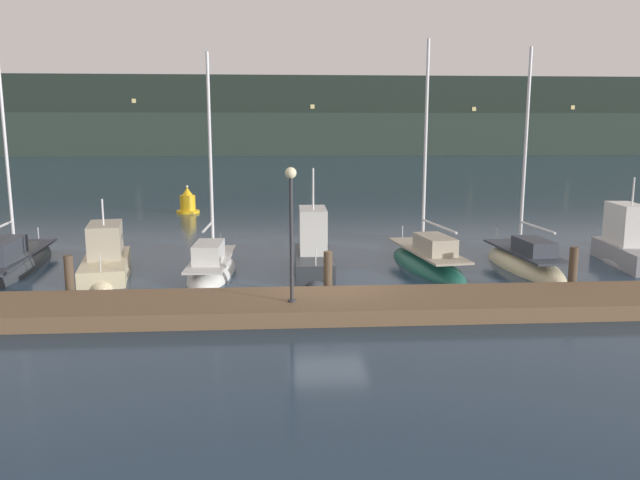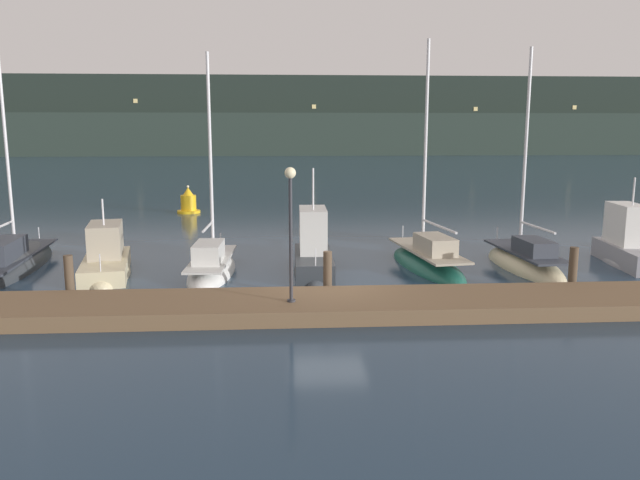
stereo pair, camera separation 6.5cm
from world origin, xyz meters
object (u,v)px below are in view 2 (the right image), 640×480
sailboat_berth_2 (10,267)px  motorboat_berth_3 (106,266)px  sailboat_berth_4 (212,269)px  motorboat_berth_5 (313,260)px  sailboat_berth_7 (525,266)px  motorboat_berth_8 (628,253)px  dock_lamppost (291,212)px  sailboat_berth_6 (427,264)px  channel_buoy (188,203)px

sailboat_berth_2 → motorboat_berth_3: (3.88, -0.93, 0.16)m
sailboat_berth_4 → motorboat_berth_5: size_ratio=1.79×
sailboat_berth_7 → motorboat_berth_8: 4.38m
sailboat_berth_4 → motorboat_berth_5: bearing=-0.2°
sailboat_berth_2 → motorboat_berth_5: sailboat_berth_2 is taller
motorboat_berth_3 → sailboat_berth_2: bearing=166.5°
sailboat_berth_2 → motorboat_berth_5: bearing=-5.6°
sailboat_berth_7 → motorboat_berth_8: size_ratio=1.87×
sailboat_berth_2 → motorboat_berth_8: size_ratio=2.36×
sailboat_berth_2 → dock_lamppost: sailboat_berth_2 is taller
sailboat_berth_4 → sailboat_berth_6: bearing=2.7°
motorboat_berth_5 → sailboat_berth_6: (4.46, 0.39, -0.29)m
motorboat_berth_3 → sailboat_berth_7: 15.88m
channel_buoy → dock_lamppost: 23.54m
sailboat_berth_6 → motorboat_berth_8: bearing=0.3°
sailboat_berth_4 → motorboat_berth_8: 16.31m
sailboat_berth_2 → sailboat_berth_6: size_ratio=1.24×
channel_buoy → sailboat_berth_2: bearing=-106.0°
motorboat_berth_3 → channel_buoy: size_ratio=3.08×
sailboat_berth_7 → dock_lamppost: sailboat_berth_7 is taller
motorboat_berth_5 → sailboat_berth_6: size_ratio=0.52×
channel_buoy → motorboat_berth_3: bearing=-92.3°
sailboat_berth_4 → sailboat_berth_2: bearing=171.7°
sailboat_berth_6 → sailboat_berth_2: bearing=177.3°
sailboat_berth_4 → motorboat_berth_5: 3.81m
sailboat_berth_4 → motorboat_berth_5: (3.80, -0.01, 0.30)m
motorboat_berth_3 → sailboat_berth_7: sailboat_berth_7 is taller
sailboat_berth_2 → sailboat_berth_7: bearing=-3.4°
motorboat_berth_5 → dock_lamppost: size_ratio=1.26×
motorboat_berth_5 → channel_buoy: (-7.05, 17.02, 0.18)m
sailboat_berth_6 → sailboat_berth_7: (3.71, -0.41, -0.04)m
sailboat_berth_2 → channel_buoy: 16.52m
sailboat_berth_2 → sailboat_berth_4: (7.79, -1.13, 0.04)m
motorboat_berth_3 → sailboat_berth_6: (12.17, 0.18, -0.11)m
sailboat_berth_4 → sailboat_berth_7: 11.96m
sailboat_berth_7 → channel_buoy: sailboat_berth_7 is taller
motorboat_berth_8 → channel_buoy: 25.64m
motorboat_berth_3 → sailboat_berth_6: 12.17m
sailboat_berth_4 → sailboat_berth_7: bearing=-0.2°
sailboat_berth_2 → motorboat_berth_8: 24.11m
motorboat_berth_5 → channel_buoy: motorboat_berth_5 is taller
motorboat_berth_3 → sailboat_berth_7: (15.88, -0.24, -0.15)m
motorboat_berth_3 → channel_buoy: (0.66, 16.80, 0.35)m
sailboat_berth_6 → dock_lamppost: (-5.39, -5.98, 2.87)m
sailboat_berth_2 → sailboat_berth_4: sailboat_berth_2 is taller
motorboat_berth_5 → dock_lamppost: 6.22m
dock_lamppost → channel_buoy: bearing=105.1°
channel_buoy → dock_lamppost: bearing=-74.9°
motorboat_berth_5 → sailboat_berth_7: (8.16, -0.02, -0.33)m
motorboat_berth_8 → dock_lamppost: bearing=-155.8°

